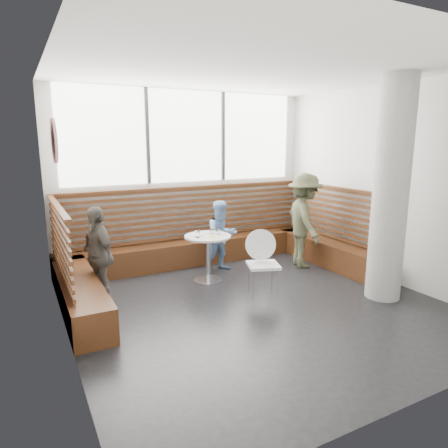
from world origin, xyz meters
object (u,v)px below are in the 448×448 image
concrete_column (391,191)px  adult_man (304,220)px  child_back (222,236)px  cafe_table (208,249)px  cafe_chair (261,258)px  child_left (98,255)px

concrete_column → adult_man: 1.91m
concrete_column → child_back: 2.89m
cafe_table → cafe_chair: cafe_chair is taller
cafe_table → child_left: child_left is taller
adult_man → child_back: bearing=90.6°
cafe_table → adult_man: bearing=-2.2°
cafe_table → adult_man: adult_man is taller
adult_man → concrete_column: bearing=-158.2°
concrete_column → child_back: size_ratio=2.52×
cafe_table → adult_man: 1.95m
child_back → child_left: size_ratio=0.90×
adult_man → child_left: 3.69m
cafe_table → child_back: bearing=40.5°
concrete_column → cafe_table: (-2.03, 1.83, -1.04)m
cafe_table → child_back: child_back is taller
cafe_chair → adult_man: bearing=48.8°
child_left → adult_man: bearing=75.1°
cafe_chair → child_left: (-2.21, 0.84, 0.12)m
concrete_column → cafe_chair: bearing=149.4°
cafe_table → child_back: 0.61m
child_back → adult_man: bearing=-21.0°
cafe_table → child_left: 1.77m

